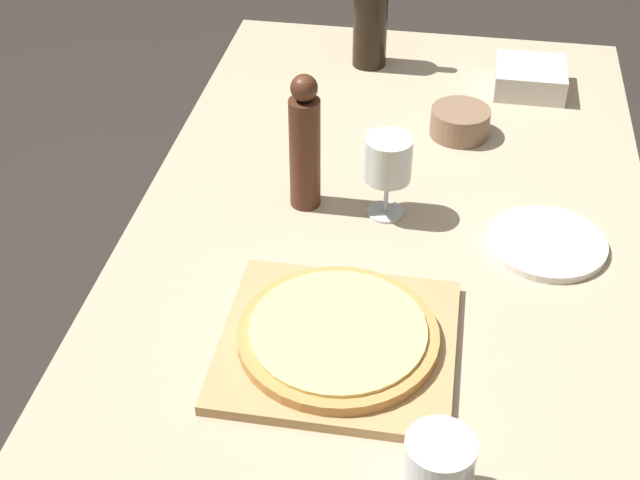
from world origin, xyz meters
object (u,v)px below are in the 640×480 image
object	(u,v)px
pizza	(338,334)
pepper_mill	(305,145)
wine_bottle	(371,12)
small_bowl	(460,122)
wine_glass	(388,161)

from	to	relation	value
pizza	pepper_mill	size ratio (longest dim) A/B	1.16
wine_bottle	pepper_mill	distance (m)	0.57
small_bowl	pepper_mill	bearing A→B (deg)	-132.56
wine_glass	pepper_mill	bearing A→B (deg)	177.41
wine_glass	wine_bottle	bearing A→B (deg)	100.03
pizza	wine_bottle	xyz separation A→B (m)	(-0.07, 0.93, 0.10)
pepper_mill	wine_bottle	bearing A→B (deg)	85.42
pizza	wine_glass	distance (m)	0.36
wine_bottle	wine_glass	bearing A→B (deg)	-79.97
pizza	wine_bottle	size ratio (longest dim) A/B	0.93
pizza	wine_glass	xyz separation A→B (m)	(0.03, 0.35, 0.08)
wine_glass	small_bowl	world-z (taller)	wine_glass
wine_glass	pizza	bearing A→B (deg)	-95.25
wine_bottle	small_bowl	distance (m)	0.37
pizza	small_bowl	bearing A→B (deg)	76.95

